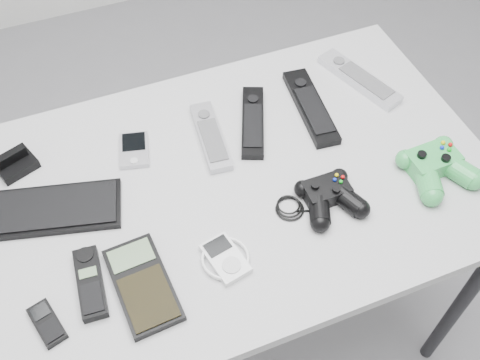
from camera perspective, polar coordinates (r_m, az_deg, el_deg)
name	(u,v)px	position (r m, az deg, el deg)	size (l,w,h in m)	color
floor	(257,309)	(1.83, 1.69, -13.01)	(3.50, 3.50, 0.00)	gray
desk	(236,198)	(1.23, -0.42, -1.83)	(1.09, 0.70, 0.73)	#A0A1A3
pda_keyboard	(51,209)	(1.18, -18.66, -2.84)	(0.28, 0.12, 0.02)	black
dock_bracket	(14,161)	(1.27, -22.02, 1.83)	(0.08, 0.07, 0.04)	black
pda	(134,150)	(1.24, -10.71, 3.04)	(0.06, 0.10, 0.02)	#A9A8AF
remote_silver_a	(211,136)	(1.24, -3.01, 4.50)	(0.05, 0.20, 0.02)	#A9A8AF
remote_black_a	(253,121)	(1.27, 1.31, 5.98)	(0.05, 0.21, 0.02)	black
remote_black_b	(311,106)	(1.31, 7.19, 7.45)	(0.06, 0.24, 0.02)	black
remote_silver_b	(359,78)	(1.40, 12.02, 10.08)	(0.05, 0.23, 0.02)	silver
mobile_phone	(47,323)	(1.06, -19.03, -13.58)	(0.04, 0.09, 0.01)	black
cordless_handset	(90,283)	(1.07, -14.98, -10.05)	(0.04, 0.14, 0.02)	black
calculator	(143,284)	(1.05, -9.87, -10.39)	(0.10, 0.19, 0.02)	black
mp3_player	(225,258)	(1.06, -1.50, -7.95)	(0.09, 0.10, 0.02)	silver
controller_black	(329,195)	(1.14, 9.06, -1.52)	(0.22, 0.14, 0.04)	black
controller_green	(437,165)	(1.24, 19.36, 1.44)	(0.15, 0.16, 0.05)	#238036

